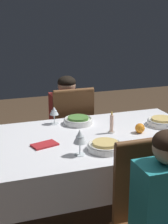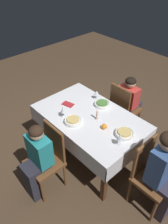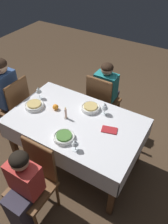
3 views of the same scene
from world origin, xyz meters
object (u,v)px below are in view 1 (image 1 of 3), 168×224
at_px(bowl_north, 105,146).
at_px(bowl_south, 78,120).
at_px(bowl_west, 162,122).
at_px(candle_centerpiece, 112,125).
at_px(dining_table, 98,147).
at_px(chair_south, 70,131).
at_px(person_child_red, 65,122).
at_px(wine_glass_north, 80,137).
at_px(chair_north, 153,220).
at_px(orange_fruit, 140,128).
at_px(wine_glass_south, 54,112).
at_px(napkin_red_folded, 45,145).

height_order(bowl_north, bowl_south, same).
bearing_deg(bowl_west, bowl_north, 27.19).
bearing_deg(candle_centerpiece, dining_table, 12.47).
distance_m(dining_table, chair_south, 0.72).
height_order(person_child_red, bowl_north, person_child_red).
distance_m(person_child_red, bowl_west, 1.00).
bearing_deg(person_child_red, wine_glass_north, 78.43).
xyz_separation_m(person_child_red, bowl_north, (0.06, 1.12, 0.20)).
height_order(chair_north, orange_fruit, chair_north).
relative_size(dining_table, chair_north, 1.60).
height_order(bowl_south, candle_centerpiece, candle_centerpiece).
xyz_separation_m(wine_glass_south, orange_fruit, (-0.52, 0.39, -0.06)).
distance_m(bowl_north, candle_centerpiece, 0.32).
distance_m(wine_glass_south, orange_fruit, 0.65).
distance_m(chair_north, wine_glass_north, 0.61).
xyz_separation_m(dining_table, bowl_west, (-0.54, -0.06, 0.11)).
relative_size(dining_table, bowl_west, 6.55).
height_order(chair_south, orange_fruit, chair_south).
bearing_deg(napkin_red_folded, candle_centerpiece, -171.26).
height_order(person_child_red, bowl_west, person_child_red).
bearing_deg(candle_centerpiece, orange_fruit, 161.66).
distance_m(chair_south, bowl_west, 0.88).
distance_m(person_child_red, wine_glass_north, 1.20).
relative_size(person_child_red, bowl_west, 4.41).
distance_m(bowl_west, napkin_red_folded, 0.93).
relative_size(chair_north, bowl_west, 4.09).
bearing_deg(wine_glass_north, wine_glass_south, -89.77).
bearing_deg(dining_table, wine_glass_north, 50.07).
bearing_deg(chair_south, orange_fruit, 110.96).
bearing_deg(wine_glass_south, chair_north, 103.57).
height_order(chair_north, bowl_south, chair_north).
xyz_separation_m(bowl_west, napkin_red_folded, (0.93, 0.11, -0.02)).
distance_m(bowl_west, bowl_south, 0.63).
xyz_separation_m(bowl_south, orange_fruit, (-0.35, 0.33, 0.01)).
height_order(person_child_red, napkin_red_folded, person_child_red).
bearing_deg(wine_glass_south, bowl_south, 160.94).
xyz_separation_m(chair_north, napkin_red_folded, (0.42, -0.66, 0.22)).
bearing_deg(dining_table, wine_glass_south, -57.51).
distance_m(bowl_south, napkin_red_folded, 0.48).
bearing_deg(orange_fruit, napkin_red_folded, 1.13).
distance_m(chair_north, candle_centerpiece, 0.79).
relative_size(bowl_north, napkin_red_folded, 1.21).
xyz_separation_m(chair_south, bowl_south, (0.06, 0.42, 0.24)).
bearing_deg(orange_fruit, candle_centerpiece, -18.34).
xyz_separation_m(chair_north, chair_south, (0.02, -1.42, 0.00)).
xyz_separation_m(person_child_red, candle_centerpiece, (-0.10, 0.85, 0.24)).
bearing_deg(napkin_red_folded, chair_south, -117.74).
bearing_deg(person_child_red, bowl_west, 122.72).
bearing_deg(person_child_red, dining_table, 89.10).
bearing_deg(chair_south, person_child_red, -90.00).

